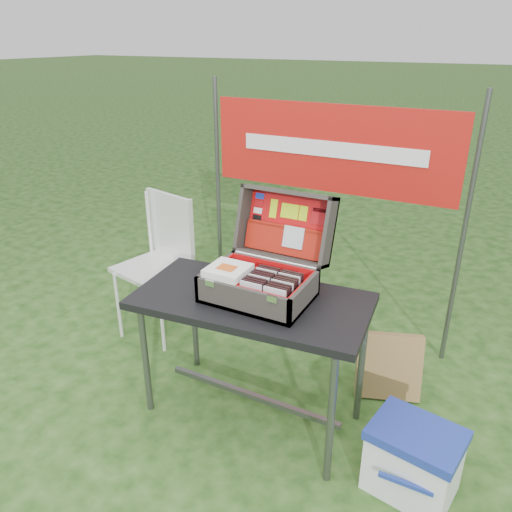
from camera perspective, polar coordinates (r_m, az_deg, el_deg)
The scene contains 88 objects.
ground at distance 2.92m, azimuth -0.78°, elevation -18.12°, with size 80.00×80.00×0.00m, color #17380E.
table at distance 2.72m, azimuth -0.48°, elevation -11.61°, with size 1.18×0.59×0.74m, color black, non-canonical shape.
table_top at distance 2.54m, azimuth -0.50°, elevation -5.16°, with size 1.18×0.59×0.04m, color black.
table_leg_fl at distance 2.83m, azimuth -12.54°, elevation -11.21°, with size 0.04×0.04×0.70m, color #59595B.
table_leg_fr at distance 2.41m, azimuth 8.53°, elevation -18.22°, with size 0.04×0.04×0.70m, color #59595B.
table_leg_bl at distance 3.14m, azimuth -7.06°, elevation -6.96°, with size 0.04×0.04×0.70m, color #59595B.
table_leg_br at distance 2.76m, azimuth 11.94°, elevation -12.17°, with size 0.04×0.04×0.70m, color #59595B.
table_brace at distance 2.88m, azimuth -0.46°, elevation -15.66°, with size 1.03×0.03×0.03m, color #59595B.
suitcase at distance 2.47m, azimuth 0.93°, elevation 0.55°, with size 0.51×0.53×0.47m, color #4C4640, non-canonical shape.
suitcase_base_bottom at distance 2.52m, azimuth 0.27°, elevation -4.63°, with size 0.51×0.37×0.02m, color #4C4640.
suitcase_base_wall_front at distance 2.35m, azimuth -1.69°, elevation -5.17°, with size 0.51×0.02×0.14m, color #4C4640.
suitcase_base_wall_back at distance 2.63m, azimuth 2.02°, elevation -1.90°, with size 0.51×0.02×0.14m, color #4C4640.
suitcase_base_wall_left at distance 2.60m, azimuth -4.56°, elevation -2.27°, with size 0.02×0.37×0.14m, color #4C4640.
suitcase_base_wall_right at distance 2.40m, azimuth 5.53°, elevation -4.70°, with size 0.02×0.37×0.14m, color #4C4640.
suitcase_liner_floor at distance 2.51m, azimuth 0.27°, elevation -4.37°, with size 0.47×0.33×0.01m, color red.
suitcase_latch_left at distance 2.40m, azimuth -5.27°, elevation -3.12°, with size 0.05×0.01×0.03m, color silver.
suitcase_latch_right at distance 2.25m, azimuth 1.85°, elevation -4.92°, with size 0.05×0.01×0.03m, color silver.
suitcase_hinge at distance 2.61m, azimuth 2.14°, elevation -0.45°, with size 0.02×0.02×0.46m, color silver.
suitcase_lid_back at distance 2.70m, azimuth 3.81°, elevation 3.59°, with size 0.51×0.37×0.02m, color #4C4640.
suitcase_lid_rim_far at distance 2.64m, azimuth 3.86°, elevation 7.28°, with size 0.51×0.02×0.14m, color #4C4640.
suitcase_lid_rim_near at distance 2.67m, azimuth 2.78°, elevation -0.11°, with size 0.51×0.02×0.14m, color #4C4640.
suitcase_lid_rim_left at distance 2.75m, azimuth -1.37°, elevation 4.41°, with size 0.02×0.37×0.14m, color #4C4640.
suitcase_lid_rim_right at distance 2.56m, azimuth 8.34°, elevation 2.64°, with size 0.02×0.37×0.14m, color #4C4640.
suitcase_lid_liner at distance 2.69m, azimuth 3.70°, elevation 3.59°, with size 0.47×0.32×0.01m, color red.
suitcase_liner_wall_front at distance 2.36m, azimuth -1.53°, elevation -4.81°, with size 0.47×0.01×0.12m, color red.
suitcase_liner_wall_back at distance 2.61m, azimuth 1.90°, elevation -1.81°, with size 0.47×0.01×0.12m, color red.
suitcase_liner_wall_left at distance 2.59m, azimuth -4.32°, elevation -2.13°, with size 0.01×0.33×0.12m, color red.
suitcase_liner_wall_right at distance 2.40m, azimuth 5.25°, elevation -4.42°, with size 0.01×0.33×0.12m, color red.
suitcase_lid_pocket at distance 2.68m, azimuth 3.28°, elevation 1.79°, with size 0.45×0.15×0.03m, color #9F1A0E.
suitcase_pocket_edge at distance 2.67m, azimuth 3.45°, elevation 3.33°, with size 0.44×0.02×0.02m, color #9F1A0E.
suitcase_pocket_cd at distance 2.64m, azimuth 4.30°, elevation 2.14°, with size 0.11×0.11×0.01m, color silver.
lid_sticker_cc_a at distance 2.75m, azimuth 0.44°, elevation 6.87°, with size 0.05×0.03×0.00m, color #1933B2.
lid_sticker_cc_b at distance 2.75m, azimuth 0.33°, elevation 6.04°, with size 0.05×0.03×0.00m, color #AC1116.
lid_sticker_cc_c at distance 2.76m, azimuth 0.22°, elevation 5.22°, with size 0.05×0.03×0.00m, color white.
lid_sticker_cc_d at distance 2.76m, azimuth 0.11°, elevation 4.40°, with size 0.05×0.03×0.00m, color black.
lid_card_neon_tall at distance 2.72m, azimuth 2.01°, elevation 5.45°, with size 0.04×0.10×0.00m, color #C0E713.
lid_card_neon_main at distance 2.68m, azimuth 3.88°, elevation 5.13°, with size 0.10×0.08×0.00m, color #C0E713.
lid_card_neon_small at distance 2.65m, azimuth 5.42°, elevation 4.87°, with size 0.05×0.08×0.00m, color #C0E713.
lid_sticker_band at distance 2.62m, azimuth 7.28°, elevation 4.54°, with size 0.09×0.09×0.00m, color #AC1116.
lid_sticker_band_bar at distance 2.62m, azimuth 7.38°, elevation 5.19°, with size 0.08×0.02×0.00m, color black.
cd_left_0 at distance 2.36m, azimuth -0.59°, elevation -4.50°, with size 0.11×0.01×0.13m, color silver.
cd_left_1 at distance 2.37m, azimuth -0.36°, elevation -4.29°, with size 0.11×0.01×0.13m, color black.
cd_left_2 at distance 2.39m, azimuth -0.13°, elevation -4.09°, with size 0.11×0.01×0.13m, color black.
cd_left_3 at distance 2.40m, azimuth 0.10°, elevation -3.89°, with size 0.11×0.01×0.13m, color black.
cd_left_4 at distance 2.42m, azimuth 0.32°, elevation -3.69°, with size 0.11×0.01×0.13m, color silver.
cd_left_5 at distance 2.44m, azimuth 0.54°, elevation -3.50°, with size 0.11×0.01×0.13m, color black.
cd_left_6 at distance 2.45m, azimuth 0.76°, elevation -3.30°, with size 0.11×0.01×0.13m, color black.
cd_left_7 at distance 2.47m, azimuth 0.97°, elevation -3.11°, with size 0.11×0.01×0.13m, color black.
cd_left_8 at distance 2.48m, azimuth 1.18°, elevation -2.93°, with size 0.11×0.01×0.13m, color silver.
cd_left_9 at distance 2.50m, azimuth 1.39°, elevation -2.74°, with size 0.11×0.01×0.13m, color black.
cd_left_10 at distance 2.52m, azimuth 1.59°, elevation -2.56°, with size 0.11×0.01×0.13m, color black.
cd_right_0 at distance 2.31m, azimuth 2.13°, elevation -5.18°, with size 0.11×0.01×0.13m, color silver.
cd_right_1 at distance 2.32m, azimuth 2.35°, elevation -4.96°, with size 0.11×0.01×0.13m, color black.
cd_right_2 at distance 2.34m, azimuth 2.56°, elevation -4.75°, with size 0.11×0.01×0.13m, color black.
cd_right_3 at distance 2.36m, azimuth 2.77°, elevation -4.54°, with size 0.11×0.01×0.13m, color black.
cd_right_4 at distance 2.37m, azimuth 2.98°, elevation -4.33°, with size 0.11×0.01×0.13m, color silver.
cd_right_5 at distance 2.39m, azimuth 3.19°, elevation -4.13°, with size 0.11×0.01×0.13m, color black.
cd_right_6 at distance 2.40m, azimuth 3.39°, elevation -3.93°, with size 0.11×0.01×0.13m, color black.
cd_right_7 at distance 2.42m, azimuth 3.59°, elevation -3.73°, with size 0.11×0.01×0.13m, color black.
cd_right_8 at distance 2.44m, azimuth 3.79°, elevation -3.53°, with size 0.11×0.01×0.13m, color silver.
cd_right_9 at distance 2.45m, azimuth 3.98°, elevation -3.34°, with size 0.11×0.01×0.13m, color black.
cd_right_10 at distance 2.47m, azimuth 4.17°, elevation -3.15°, with size 0.11×0.01×0.13m, color black.
songbook_0 at distance 2.46m, azimuth -3.22°, elevation -1.95°, with size 0.19×0.19×0.01m, color white.
songbook_1 at distance 2.46m, azimuth -3.22°, elevation -1.85°, with size 0.19×0.19×0.01m, color white.
songbook_2 at distance 2.46m, azimuth -3.22°, elevation -1.75°, with size 0.19×0.19×0.01m, color white.
songbook_3 at distance 2.46m, azimuth -3.22°, elevation -1.64°, with size 0.19×0.19×0.01m, color white.
songbook_4 at distance 2.45m, azimuth -3.23°, elevation -1.53°, with size 0.19×0.19×0.01m, color white.
songbook_5 at distance 2.45m, azimuth -3.23°, elevation -1.43°, with size 0.19×0.19×0.01m, color white.
songbook_6 at distance 2.45m, azimuth -3.23°, elevation -1.32°, with size 0.19×0.19×0.01m, color white.
songbook_graphic at distance 2.44m, azimuth -3.35°, elevation -1.33°, with size 0.09×0.07×0.00m, color #D85919.
cooler at distance 2.57m, azimuth 17.50°, elevation -21.39°, with size 0.40×0.30×0.35m, color white, non-canonical shape.
cooler_body at distance 2.58m, azimuth 17.43°, elevation -21.76°, with size 0.38×0.28×0.30m, color white.
cooler_lid at distance 2.46m, azimuth 17.96°, elevation -18.90°, with size 0.40×0.30×0.05m, color #1E3397.
cooler_handle at distance 2.44m, azimuth 16.72°, elevation -23.65°, with size 0.24×0.02×0.02m, color #1E3397.
chair at distance 3.48m, azimuth -11.57°, elevation -1.55°, with size 0.44×0.48×0.97m, color silver, non-canonical shape.
chair_seat at distance 3.48m, azimuth -11.58°, elevation -1.38°, with size 0.44×0.44×0.03m, color silver.
chair_backrest at distance 3.53m, azimuth -9.80°, elevation 3.45°, with size 0.44×0.03×0.46m, color silver.
chair_leg_fl at distance 3.58m, azimuth -15.47°, elevation -5.48°, with size 0.02×0.02×0.50m, color silver.
chair_leg_fr at distance 3.36m, azimuth -10.71°, elevation -7.06°, with size 0.02×0.02×0.50m, color silver.
chair_leg_bl at distance 3.82m, azimuth -11.74°, elevation -3.11°, with size 0.02×0.02×0.50m, color silver.
chair_leg_br at distance 3.61m, azimuth -7.09°, elevation -4.42°, with size 0.02×0.02×0.50m, color silver.
chair_upright_left at distance 3.65m, azimuth -12.14°, elevation 3.74°, with size 0.02×0.02×0.46m, color silver.
chair_upright_right at distance 3.43m, azimuth -7.29°, elevation 2.79°, with size 0.02×0.02×0.46m, color silver.
cardboard_box at distance 3.06m, azimuth 14.95°, elevation -12.06°, with size 0.37×0.06×0.39m, color olive.
banner_post_left at distance 3.71m, azimuth -4.31°, elevation 6.59°, with size 0.03×0.03×1.70m, color #59595B.
banner_post_right at distance 3.20m, azimuth 22.56°, elevation 1.86°, with size 0.03×0.03×1.70m, color #59595B.
banner at distance 3.23m, azimuth 8.56°, elevation 12.01°, with size 1.60×0.01×0.55m, color #A91510.
banner_text at distance 3.22m, azimuth 8.48°, elevation 11.98°, with size 1.20×0.00×0.10m, color white.
Camera 1 is at (1.04, -1.90, 1.96)m, focal length 35.00 mm.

